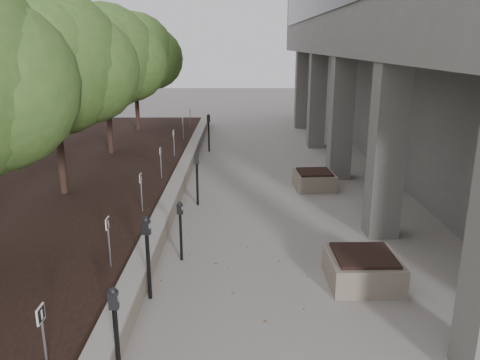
{
  "coord_description": "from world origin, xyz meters",
  "views": [
    {
      "loc": [
        0.04,
        -4.5,
        4.37
      ],
      "look_at": [
        0.06,
        6.31,
        1.25
      ],
      "focal_mm": 35.37,
      "sensor_mm": 36.0,
      "label": 1
    }
  ],
  "objects_px": {
    "parking_meter_2": "(148,258)",
    "planter_back": "(314,180)",
    "parking_meter_3": "(181,231)",
    "planter_front": "(363,268)",
    "parking_meter_4": "(197,179)",
    "parking_meter_1": "(117,337)",
    "crabapple_tree_4": "(106,80)",
    "crabapple_tree_3": "(54,94)",
    "parking_meter_5": "(209,133)",
    "crabapple_tree_5": "(135,72)"
  },
  "relations": [
    {
      "from": "parking_meter_2",
      "to": "planter_back",
      "type": "height_order",
      "value": "parking_meter_2"
    },
    {
      "from": "parking_meter_3",
      "to": "planter_front",
      "type": "relative_size",
      "value": 1.0
    },
    {
      "from": "parking_meter_3",
      "to": "parking_meter_4",
      "type": "xyz_separation_m",
      "value": [
        0.04,
        3.54,
        0.1
      ]
    },
    {
      "from": "parking_meter_1",
      "to": "crabapple_tree_4",
      "type": "bearing_deg",
      "value": 103.02
    },
    {
      "from": "parking_meter_3",
      "to": "planter_back",
      "type": "height_order",
      "value": "parking_meter_3"
    },
    {
      "from": "parking_meter_2",
      "to": "parking_meter_4",
      "type": "xyz_separation_m",
      "value": [
        0.42,
        5.1,
        -0.02
      ]
    },
    {
      "from": "parking_meter_1",
      "to": "crabapple_tree_3",
      "type": "bearing_deg",
      "value": 112.41
    },
    {
      "from": "crabapple_tree_4",
      "to": "planter_front",
      "type": "xyz_separation_m",
      "value": [
        7.17,
        -9.42,
        -2.82
      ]
    },
    {
      "from": "crabapple_tree_3",
      "to": "planter_front",
      "type": "xyz_separation_m",
      "value": [
        7.17,
        -4.42,
        -2.82
      ]
    },
    {
      "from": "parking_meter_5",
      "to": "planter_back",
      "type": "height_order",
      "value": "parking_meter_5"
    },
    {
      "from": "crabapple_tree_4",
      "to": "parking_meter_5",
      "type": "height_order",
      "value": "crabapple_tree_4"
    },
    {
      "from": "crabapple_tree_3",
      "to": "parking_meter_4",
      "type": "bearing_deg",
      "value": 2.0
    },
    {
      "from": "crabapple_tree_3",
      "to": "parking_meter_4",
      "type": "distance_m",
      "value": 4.37
    },
    {
      "from": "parking_meter_1",
      "to": "planter_back",
      "type": "xyz_separation_m",
      "value": [
        3.95,
        8.91,
        -0.44
      ]
    },
    {
      "from": "crabapple_tree_3",
      "to": "parking_meter_5",
      "type": "xyz_separation_m",
      "value": [
        3.57,
        7.02,
        -2.33
      ]
    },
    {
      "from": "crabapple_tree_3",
      "to": "parking_meter_3",
      "type": "height_order",
      "value": "crabapple_tree_3"
    },
    {
      "from": "planter_front",
      "to": "planter_back",
      "type": "bearing_deg",
      "value": 89.78
    },
    {
      "from": "crabapple_tree_5",
      "to": "parking_meter_4",
      "type": "height_order",
      "value": "crabapple_tree_5"
    },
    {
      "from": "parking_meter_5",
      "to": "planter_back",
      "type": "relative_size",
      "value": 1.32
    },
    {
      "from": "parking_meter_3",
      "to": "crabapple_tree_4",
      "type": "bearing_deg",
      "value": 132.95
    },
    {
      "from": "parking_meter_2",
      "to": "parking_meter_5",
      "type": "xyz_separation_m",
      "value": [
        0.32,
        11.99,
        0.02
      ]
    },
    {
      "from": "parking_meter_3",
      "to": "planter_front",
      "type": "height_order",
      "value": "parking_meter_3"
    },
    {
      "from": "crabapple_tree_3",
      "to": "parking_meter_2",
      "type": "height_order",
      "value": "crabapple_tree_3"
    },
    {
      "from": "crabapple_tree_3",
      "to": "crabapple_tree_4",
      "type": "distance_m",
      "value": 5.0
    },
    {
      "from": "crabapple_tree_4",
      "to": "planter_back",
      "type": "height_order",
      "value": "crabapple_tree_4"
    },
    {
      "from": "parking_meter_1",
      "to": "planter_back",
      "type": "distance_m",
      "value": 9.76
    },
    {
      "from": "crabapple_tree_3",
      "to": "parking_meter_5",
      "type": "relative_size",
      "value": 3.43
    },
    {
      "from": "parking_meter_1",
      "to": "parking_meter_2",
      "type": "height_order",
      "value": "parking_meter_2"
    },
    {
      "from": "parking_meter_2",
      "to": "crabapple_tree_5",
      "type": "bearing_deg",
      "value": 118.45
    },
    {
      "from": "crabapple_tree_4",
      "to": "parking_meter_4",
      "type": "height_order",
      "value": "crabapple_tree_4"
    },
    {
      "from": "parking_meter_2",
      "to": "parking_meter_4",
      "type": "height_order",
      "value": "parking_meter_2"
    },
    {
      "from": "crabapple_tree_4",
      "to": "crabapple_tree_5",
      "type": "height_order",
      "value": "same"
    },
    {
      "from": "parking_meter_2",
      "to": "parking_meter_5",
      "type": "relative_size",
      "value": 0.98
    },
    {
      "from": "parking_meter_1",
      "to": "planter_front",
      "type": "height_order",
      "value": "parking_meter_1"
    },
    {
      "from": "planter_back",
      "to": "crabapple_tree_5",
      "type": "bearing_deg",
      "value": 130.99
    },
    {
      "from": "parking_meter_3",
      "to": "parking_meter_5",
      "type": "distance_m",
      "value": 10.44
    },
    {
      "from": "crabapple_tree_3",
      "to": "parking_meter_1",
      "type": "distance_m",
      "value": 8.25
    },
    {
      "from": "crabapple_tree_5",
      "to": "planter_front",
      "type": "bearing_deg",
      "value": -63.54
    },
    {
      "from": "parking_meter_3",
      "to": "planter_front",
      "type": "distance_m",
      "value": 3.7
    },
    {
      "from": "parking_meter_1",
      "to": "parking_meter_5",
      "type": "bearing_deg",
      "value": 86.8
    },
    {
      "from": "crabapple_tree_5",
      "to": "parking_meter_3",
      "type": "xyz_separation_m",
      "value": [
        3.63,
        -13.42,
        -2.47
      ]
    },
    {
      "from": "planter_back",
      "to": "crabapple_tree_3",
      "type": "bearing_deg",
      "value": -166.58
    },
    {
      "from": "planter_front",
      "to": "crabapple_tree_5",
      "type": "bearing_deg",
      "value": 116.46
    },
    {
      "from": "crabapple_tree_5",
      "to": "planter_back",
      "type": "bearing_deg",
      "value": -49.01
    },
    {
      "from": "crabapple_tree_4",
      "to": "planter_back",
      "type": "xyz_separation_m",
      "value": [
        7.2,
        -3.28,
        -2.84
      ]
    },
    {
      "from": "parking_meter_4",
      "to": "parking_meter_5",
      "type": "bearing_deg",
      "value": 88.59
    },
    {
      "from": "crabapple_tree_5",
      "to": "parking_meter_2",
      "type": "bearing_deg",
      "value": -77.75
    },
    {
      "from": "parking_meter_3",
      "to": "parking_meter_1",
      "type": "bearing_deg",
      "value": -76.12
    },
    {
      "from": "parking_meter_2",
      "to": "crabapple_tree_4",
      "type": "bearing_deg",
      "value": 124.26
    },
    {
      "from": "parking_meter_1",
      "to": "planter_back",
      "type": "height_order",
      "value": "parking_meter_1"
    }
  ]
}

